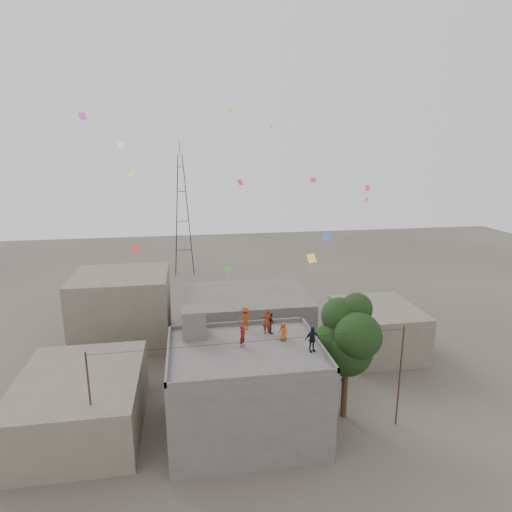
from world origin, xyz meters
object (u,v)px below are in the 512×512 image
Objects in this scene: tree at (349,337)px; transmission_tower at (182,215)px; person_red_adult at (267,321)px; stair_head_box at (194,322)px; person_dark_adult at (312,339)px.

tree is 41.12m from transmission_tower.
person_red_adult is (-5.50, 1.56, 0.93)m from tree.
tree is at bearing -10.74° from stair_head_box.
stair_head_box is 0.22× the size of tree.
tree is 5.39× the size of person_dark_adult.
person_red_adult is at bearing -5.03° from stair_head_box.
person_red_adult is at bearing 164.18° from tree.
person_dark_adult is at bearing -78.70° from transmission_tower.
tree is at bearing 13.41° from person_dark_adult.
transmission_tower is at bearing -74.84° from person_red_adult.
transmission_tower is 41.87m from person_dark_adult.
person_dark_adult is (-3.17, -1.61, 0.84)m from tree.
stair_head_box reaches higher than person_red_adult.
person_dark_adult is at bearing 132.66° from person_red_adult.
person_red_adult reaches higher than person_dark_adult.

